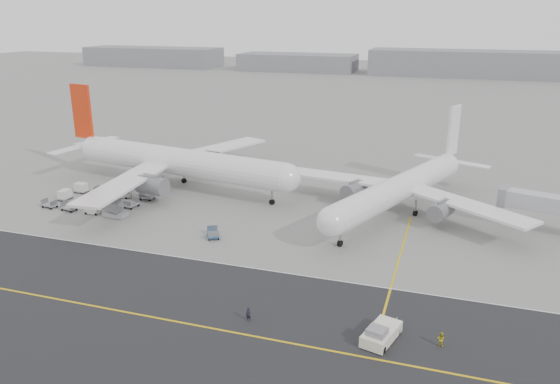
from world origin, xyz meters
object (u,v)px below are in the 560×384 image
(airliner_a, at_px, (174,161))
(ground_crew_b, at_px, (441,339))
(jet_bridge, at_px, (553,207))
(ground_crew_a, at_px, (249,314))
(pushback_tug, at_px, (381,334))
(airliner_b, at_px, (402,187))

(airliner_a, height_order, ground_crew_b, airliner_a)
(jet_bridge, distance_m, ground_crew_a, 54.68)
(jet_bridge, height_order, ground_crew_a, jet_bridge)
(jet_bridge, bearing_deg, pushback_tug, -102.93)
(ground_crew_a, xyz_separation_m, ground_crew_b, (21.38, 1.86, -0.08))
(jet_bridge, relative_size, ground_crew_a, 9.47)
(airliner_b, bearing_deg, airliner_a, -159.12)
(airliner_a, bearing_deg, ground_crew_b, -117.47)
(pushback_tug, bearing_deg, airliner_a, 154.14)
(jet_bridge, bearing_deg, airliner_b, -168.43)
(ground_crew_a, height_order, ground_crew_b, ground_crew_a)
(pushback_tug, bearing_deg, ground_crew_a, -161.73)
(airliner_a, relative_size, jet_bridge, 3.31)
(airliner_a, xyz_separation_m, ground_crew_a, (32.76, -42.71, -4.73))
(airliner_b, relative_size, ground_crew_a, 25.53)
(airliner_b, xyz_separation_m, jet_bridge, (24.10, -1.74, -0.35))
(airliner_a, distance_m, ground_crew_a, 54.03)
(airliner_a, distance_m, pushback_tug, 63.83)
(airliner_a, relative_size, ground_crew_a, 31.35)
(pushback_tug, distance_m, ground_crew_b, 6.35)
(jet_bridge, xyz_separation_m, ground_crew_b, (-15.35, -38.49, -3.62))
(airliner_b, height_order, ground_crew_a, airliner_b)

